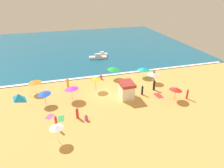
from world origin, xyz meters
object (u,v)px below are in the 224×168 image
object	(u,v)px
beach_umbrella_6	(34,82)
small_boat_0	(102,54)
beach_umbrella_8	(144,69)
beachgoer_4	(187,94)
beachgoer_5	(77,113)
beach_umbrella_0	(176,89)
beachgoer_2	(86,118)
lifeguard_cabana	(127,90)
small_boat_1	(98,57)
beachgoer_0	(101,77)
beachgoer_7	(154,74)
beachgoer_8	(68,83)
beach_tent	(19,97)
beachgoer_6	(154,85)
beach_umbrella_4	(44,93)
beach_umbrella_1	(114,69)
beach_umbrella_5	(71,88)
beach_umbrella_7	(95,78)
beach_umbrella_3	(56,127)
beachgoer_3	(56,123)
beachgoer_1	(142,90)
beach_umbrella_2	(153,74)

from	to	relation	value
beach_umbrella_6	small_boat_0	size ratio (longest dim) A/B	0.95
beach_umbrella_8	beachgoer_4	world-z (taller)	beach_umbrella_8
beachgoer_5	small_boat_0	world-z (taller)	beachgoer_5
beach_umbrella_0	beachgoer_2	distance (m)	13.80
lifeguard_cabana	small_boat_1	distance (m)	18.67
beach_umbrella_8	small_boat_1	distance (m)	13.72
beachgoer_0	small_boat_0	distance (m)	13.13
beach_umbrella_0	beach_umbrella_8	xyz separation A→B (m)	(-1.10, 9.00, -0.21)
beachgoer_7	beachgoer_8	xyz separation A→B (m)	(-16.10, -0.33, 0.36)
beach_umbrella_8	beachgoer_0	xyz separation A→B (m)	(-7.83, 1.29, -1.24)
beachgoer_2	beachgoer_4	world-z (taller)	beachgoer_4
beach_umbrella_0	beach_tent	xyz separation A→B (m)	(-22.46, 6.47, -1.34)
beachgoer_4	beachgoer_5	world-z (taller)	beachgoer_4
beach_umbrella_8	beachgoer_6	bearing A→B (deg)	-94.89
beach_umbrella_4	beach_umbrella_0	bearing A→B (deg)	-12.20
small_boat_0	small_boat_1	world-z (taller)	small_boat_1
beachgoer_0	beachgoer_7	distance (m)	10.09
beachgoer_6	beach_umbrella_0	bearing A→B (deg)	-67.52
beach_tent	beachgoer_2	world-z (taller)	beach_tent
beach_umbrella_0	beachgoer_0	size ratio (longest dim) A/B	2.46
beach_umbrella_0	beach_umbrella_1	distance (m)	12.01
beach_tent	small_boat_1	world-z (taller)	small_boat_1
beach_umbrella_5	beachgoer_0	bearing A→B (deg)	45.78
beach_umbrella_6	beach_umbrella_7	world-z (taller)	beach_umbrella_7
beach_umbrella_8	beachgoer_7	size ratio (longest dim) A/B	3.19
beach_umbrella_3	beach_umbrella_7	world-z (taller)	beach_umbrella_7
beach_umbrella_1	beach_umbrella_6	bearing A→B (deg)	-172.24
beachgoer_5	beachgoer_6	world-z (taller)	beachgoer_6
beach_umbrella_1	beachgoer_7	bearing A→B (deg)	-7.71
beachgoer_5	small_boat_0	distance (m)	25.26
beachgoer_0	small_boat_0	world-z (taller)	small_boat_0
beach_umbrella_8	beachgoer_5	bearing A→B (deg)	-144.70
lifeguard_cabana	beach_umbrella_3	xyz separation A→B (m)	(-10.57, -7.13, 0.69)
beachgoer_3	beachgoer_6	xyz separation A→B (m)	(15.79, 5.88, -0.05)
beach_umbrella_1	small_boat_0	size ratio (longest dim) A/B	1.23
beach_umbrella_4	beachgoer_0	bearing A→B (deg)	32.82
beachgoer_3	beachgoer_5	world-z (taller)	beachgoer_3
beach_umbrella_5	beach_tent	world-z (taller)	beach_umbrella_5
beachgoer_1	beachgoer_7	world-z (taller)	beachgoer_1
beachgoer_5	beach_umbrella_7	bearing A→B (deg)	60.46
beach_umbrella_1	beachgoer_0	size ratio (longest dim) A/B	3.55
beach_umbrella_4	small_boat_1	distance (m)	20.88
beach_umbrella_0	beach_umbrella_2	distance (m)	6.39
beachgoer_3	small_boat_0	world-z (taller)	beachgoer_3
lifeguard_cabana	beachgoer_7	xyz separation A→B (m)	(7.80, 6.32, -0.88)
beach_umbrella_0	beachgoer_8	world-z (taller)	beach_umbrella_0
beach_umbrella_1	beachgoer_3	distance (m)	16.26
beachgoer_0	beachgoer_6	bearing A→B (deg)	-41.55
lifeguard_cabana	beach_umbrella_7	world-z (taller)	lifeguard_cabana
beach_umbrella_3	beachgoer_7	xyz separation A→B (m)	(18.36, 13.45, -1.58)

